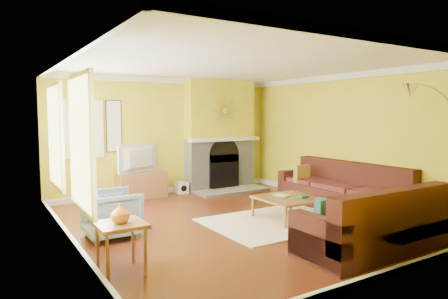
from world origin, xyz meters
TOP-DOWN VIEW (x-y plane):
  - floor at (0.00, 0.00)m, footprint 5.50×6.00m
  - ceiling at (0.00, 0.00)m, footprint 5.50×6.00m
  - wall_back at (0.00, 3.01)m, footprint 5.50×0.02m
  - wall_front at (0.00, -3.01)m, footprint 5.50×0.02m
  - wall_left at (-2.76, 0.00)m, footprint 0.02×6.00m
  - wall_right at (2.76, 0.00)m, footprint 0.02×6.00m
  - baseboard at (0.00, 0.00)m, footprint 5.50×6.00m
  - crown_molding at (0.00, 0.00)m, footprint 5.50×6.00m
  - window_left_near at (-2.72, 1.30)m, footprint 0.06×1.22m
  - window_left_far at (-2.72, -0.60)m, footprint 0.06×1.22m
  - window_back at (-1.90, 2.96)m, footprint 0.82×0.06m
  - wall_art at (-1.25, 2.97)m, footprint 0.34×0.04m
  - fireplace at (1.35, 2.80)m, footprint 1.80×0.40m
  - mantel at (1.35, 2.56)m, footprint 1.92×0.22m
  - hearth at (1.35, 2.25)m, footprint 1.80×0.70m
  - sunburst at (1.35, 2.57)m, footprint 0.70×0.04m
  - rug at (0.57, -0.43)m, footprint 2.40×1.80m
  - sectional_sofa at (1.18, -0.78)m, footprint 3.14×3.84m
  - coffee_table at (0.85, -0.38)m, footprint 1.00×1.00m
  - media_console at (-0.74, 2.71)m, footprint 1.05×0.47m
  - tv at (-0.74, 2.71)m, footprint 1.06×0.50m
  - subwoofer at (0.25, 2.75)m, footprint 0.27×0.27m
  - armchair at (-2.11, 0.22)m, footprint 0.79×0.76m
  - side_table at (-2.42, -1.20)m, footprint 0.54×0.54m
  - vase at (-2.42, -1.20)m, footprint 0.23×0.23m
  - book at (0.70, -0.28)m, footprint 0.26×0.31m
  - arc_lamp at (1.44, -2.72)m, footprint 1.41×0.36m

SIDE VIEW (x-z plane):
  - floor at x=0.00m, z-range -0.02..0.00m
  - rug at x=0.57m, z-range 0.00..0.02m
  - hearth at x=1.35m, z-range 0.00..0.06m
  - baseboard at x=0.00m, z-range 0.00..0.12m
  - subwoofer at x=0.25m, z-range 0.00..0.27m
  - coffee_table at x=0.85m, z-range 0.00..0.40m
  - media_console at x=-0.74m, z-range 0.00..0.58m
  - side_table at x=-2.42m, z-range 0.00..0.60m
  - armchair at x=-2.11m, z-range 0.00..0.72m
  - book at x=0.70m, z-range 0.40..0.42m
  - sectional_sofa at x=1.18m, z-range 0.00..0.90m
  - vase at x=-2.42m, z-range 0.60..0.83m
  - tv at x=-0.74m, z-range 0.58..1.20m
  - arc_lamp at x=1.44m, z-range 0.00..2.22m
  - mantel at x=1.35m, z-range 1.21..1.29m
  - wall_back at x=0.00m, z-range 0.00..2.70m
  - wall_front at x=0.00m, z-range 0.00..2.70m
  - wall_left at x=-2.76m, z-range 0.00..2.70m
  - wall_right at x=2.76m, z-range 0.00..2.70m
  - fireplace at x=1.35m, z-range 0.00..2.70m
  - window_left_near at x=-2.72m, z-range 0.64..2.36m
  - window_left_far at x=-2.72m, z-range 0.64..2.36m
  - window_back at x=-1.90m, z-range 0.94..2.16m
  - wall_art at x=-1.25m, z-range 1.03..2.17m
  - sunburst at x=1.35m, z-range 1.60..2.30m
  - crown_molding at x=0.00m, z-range 2.58..2.70m
  - ceiling at x=0.00m, z-range 2.70..2.72m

